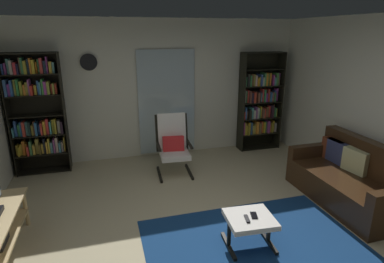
# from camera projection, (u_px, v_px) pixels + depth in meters

# --- Properties ---
(ground_plane) EXTENTS (7.02, 7.02, 0.00)m
(ground_plane) POSITION_uv_depth(u_px,v_px,m) (210.00, 237.00, 3.75)
(ground_plane) COLOR #BDB089
(wall_back) EXTENTS (5.60, 0.06, 2.60)m
(wall_back) POSITION_uv_depth(u_px,v_px,m) (162.00, 89.00, 6.02)
(wall_back) COLOR silver
(wall_back) RESTS_ON ground
(glass_door_panel) EXTENTS (1.10, 0.01, 2.00)m
(glass_door_panel) POSITION_uv_depth(u_px,v_px,m) (167.00, 103.00, 6.06)
(glass_door_panel) COLOR silver
(area_rug) EXTENTS (2.49, 1.73, 0.01)m
(area_rug) POSITION_uv_depth(u_px,v_px,m) (255.00, 245.00, 3.61)
(area_rug) COLOR navy
(area_rug) RESTS_ON ground
(bookshelf_near_tv) EXTENTS (0.87, 0.30, 2.04)m
(bookshelf_near_tv) POSITION_uv_depth(u_px,v_px,m) (36.00, 111.00, 5.26)
(bookshelf_near_tv) COLOR black
(bookshelf_near_tv) RESTS_ON ground
(bookshelf_near_sofa) EXTENTS (0.86, 0.30, 1.98)m
(bookshelf_near_sofa) POSITION_uv_depth(u_px,v_px,m) (259.00, 103.00, 6.43)
(bookshelf_near_sofa) COLOR black
(bookshelf_near_sofa) RESTS_ON ground
(leather_sofa) EXTENTS (0.85, 1.74, 0.88)m
(leather_sofa) POSITION_uv_depth(u_px,v_px,m) (350.00, 180.00, 4.50)
(leather_sofa) COLOR #362212
(leather_sofa) RESTS_ON ground
(lounge_armchair) EXTENTS (0.60, 0.69, 1.02)m
(lounge_armchair) POSITION_uv_depth(u_px,v_px,m) (173.00, 143.00, 5.38)
(lounge_armchair) COLOR black
(lounge_armchair) RESTS_ON ground
(ottoman) EXTENTS (0.55, 0.52, 0.37)m
(ottoman) POSITION_uv_depth(u_px,v_px,m) (250.00, 222.00, 3.53)
(ottoman) COLOR white
(ottoman) RESTS_ON ground
(tv_remote) EXTENTS (0.07, 0.15, 0.02)m
(tv_remote) POSITION_uv_depth(u_px,v_px,m) (247.00, 219.00, 3.46)
(tv_remote) COLOR black
(tv_remote) RESTS_ON ottoman
(cell_phone) EXTENTS (0.10, 0.15, 0.01)m
(cell_phone) POSITION_uv_depth(u_px,v_px,m) (254.00, 215.00, 3.53)
(cell_phone) COLOR black
(cell_phone) RESTS_ON ottoman
(wall_clock) EXTENTS (0.29, 0.03, 0.29)m
(wall_clock) POSITION_uv_depth(u_px,v_px,m) (89.00, 62.00, 5.45)
(wall_clock) COLOR silver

